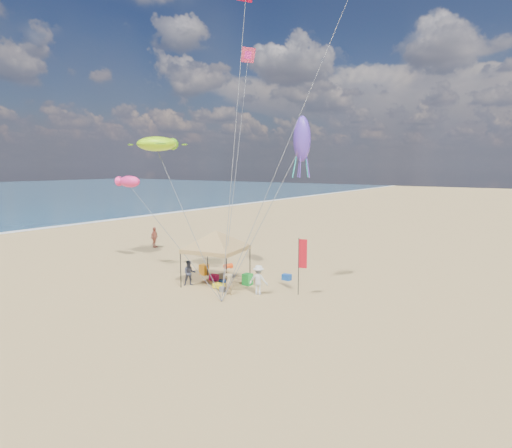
% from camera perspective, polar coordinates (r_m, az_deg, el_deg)
% --- Properties ---
extents(ground, '(280.00, 280.00, 0.00)m').
position_cam_1_polar(ground, '(23.20, -4.31, -10.66)').
color(ground, tan).
rests_on(ground, ground).
extents(canopy_tent, '(6.20, 6.20, 3.88)m').
position_cam_1_polar(canopy_tent, '(26.73, -5.25, -1.10)').
color(canopy_tent, black).
rests_on(canopy_tent, ground).
extents(feather_flag, '(0.49, 0.14, 3.27)m').
position_cam_1_polar(feather_flag, '(24.64, 5.96, -4.35)').
color(feather_flag, black).
rests_on(feather_flag, ground).
extents(cooler_red, '(0.54, 0.38, 0.38)m').
position_cam_1_polar(cooler_red, '(28.21, -5.50, -6.94)').
color(cooler_red, '#C91042').
rests_on(cooler_red, ground).
extents(cooler_blue, '(0.54, 0.38, 0.38)m').
position_cam_1_polar(cooler_blue, '(28.21, 4.02, -6.92)').
color(cooler_blue, '#13429A').
rests_on(cooler_blue, ground).
extents(bag_navy, '(0.69, 0.54, 0.36)m').
position_cam_1_polar(bag_navy, '(27.11, -4.18, -7.55)').
color(bag_navy, '#0D1D39').
rests_on(bag_navy, ground).
extents(bag_orange, '(0.54, 0.69, 0.36)m').
position_cam_1_polar(bag_orange, '(31.24, -3.63, -5.50)').
color(bag_orange, '#E43F0C').
rests_on(bag_orange, ground).
extents(chair_green, '(0.50, 0.50, 0.70)m').
position_cam_1_polar(chair_green, '(27.01, -1.12, -7.22)').
color(chair_green, green).
rests_on(chair_green, ground).
extents(chair_yellow, '(0.50, 0.50, 0.70)m').
position_cam_1_polar(chair_yellow, '(29.65, -6.80, -5.92)').
color(chair_yellow, orange).
rests_on(chair_yellow, ground).
extents(crate_grey, '(0.34, 0.30, 0.28)m').
position_cam_1_polar(crate_grey, '(25.79, -4.33, -8.44)').
color(crate_grey, slate).
rests_on(crate_grey, ground).
extents(beach_cart, '(0.90, 0.50, 0.24)m').
position_cam_1_polar(beach_cart, '(26.23, -4.60, -8.04)').
color(beach_cart, yellow).
rests_on(beach_cart, ground).
extents(person_near_a, '(0.64, 0.50, 1.54)m').
position_cam_1_polar(person_near_a, '(25.01, -3.55, -7.45)').
color(person_near_a, tan).
rests_on(person_near_a, ground).
extents(person_near_b, '(0.93, 0.96, 1.55)m').
position_cam_1_polar(person_near_b, '(27.08, -8.66, -6.34)').
color(person_near_b, '#3A3D4F').
rests_on(person_near_b, ground).
extents(person_near_c, '(1.22, 0.88, 1.70)m').
position_cam_1_polar(person_near_c, '(24.94, 0.33, -7.29)').
color(person_near_c, silver).
rests_on(person_near_c, ground).
extents(person_far_a, '(0.77, 1.17, 1.85)m').
position_cam_1_polar(person_far_a, '(40.01, -13.10, -1.69)').
color(person_far_a, '#B05743').
rests_on(person_far_a, ground).
extents(turtle_kite, '(3.36, 2.90, 0.99)m').
position_cam_1_polar(turtle_kite, '(31.05, -12.85, 10.14)').
color(turtle_kite, '#A6FC11').
rests_on(turtle_kite, ground).
extents(fish_kite, '(2.03, 1.39, 0.82)m').
position_cam_1_polar(fish_kite, '(32.16, -16.13, 5.33)').
color(fish_kite, '#FF2B81').
rests_on(fish_kite, ground).
extents(squid_kite, '(1.34, 1.34, 2.73)m').
position_cam_1_polar(squid_kite, '(26.95, 6.01, 10.97)').
color(squid_kite, '#5636BD').
rests_on(squid_kite, ground).
extents(stunt_kite_pink, '(1.14, 1.35, 1.14)m').
position_cam_1_polar(stunt_kite_pink, '(40.35, -1.05, 21.15)').
color(stunt_kite_pink, '#E33161').
rests_on(stunt_kite_pink, ground).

